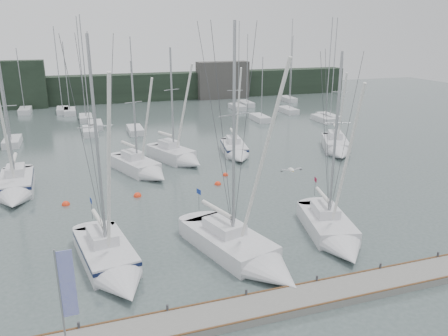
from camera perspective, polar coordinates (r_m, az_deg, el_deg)
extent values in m
plane|color=#465553|center=(26.83, 3.76, -11.55)|extent=(160.00, 160.00, 0.00)
cube|color=slate|center=(22.89, 8.69, -16.84)|extent=(24.00, 2.00, 0.40)
cube|color=black|center=(84.73, -12.45, 10.19)|extent=(90.00, 4.00, 5.00)
cube|color=black|center=(82.81, -26.40, 9.66)|extent=(12.00, 3.00, 8.00)
cube|color=#423F3C|center=(86.48, -0.18, 11.41)|extent=(10.00, 3.00, 7.00)
cube|color=silver|center=(58.53, -11.51, 4.83)|extent=(1.80, 4.50, 0.90)
cylinder|color=#919498|center=(57.01, -11.82, 10.74)|extent=(0.12, 0.12, 11.37)
cube|color=silver|center=(76.23, -20.31, 7.06)|extent=(1.80, 4.50, 0.90)
cylinder|color=#919498|center=(74.90, -20.88, 12.06)|extent=(0.12, 0.12, 12.61)
cube|color=silver|center=(74.78, -19.47, 6.95)|extent=(1.80, 4.50, 0.90)
cylinder|color=#919498|center=(73.53, -19.92, 11.20)|extent=(0.12, 0.12, 10.38)
cube|color=silver|center=(78.28, -24.54, 6.81)|extent=(1.80, 4.50, 0.90)
cylinder|color=#919498|center=(77.11, -25.07, 10.50)|extent=(0.12, 0.12, 9.42)
cube|color=silver|center=(66.20, 12.88, 6.23)|extent=(1.80, 4.50, 0.90)
cylinder|color=#919498|center=(64.76, 13.56, 12.52)|extent=(0.12, 0.12, 13.80)
cube|color=silver|center=(84.06, 8.34, 8.87)|extent=(1.80, 4.50, 0.90)
cylinder|color=#919498|center=(82.81, 8.74, 13.90)|extent=(0.12, 0.12, 13.95)
cube|color=silver|center=(68.32, -17.59, 6.19)|extent=(1.80, 4.50, 0.90)
cylinder|color=#919498|center=(66.83, -18.18, 12.34)|extent=(0.12, 0.12, 13.93)
cube|color=silver|center=(78.09, 2.84, 8.36)|extent=(1.80, 4.50, 0.90)
cylinder|color=#919498|center=(76.86, 3.05, 12.83)|extent=(0.12, 0.12, 11.40)
cube|color=silver|center=(72.32, 8.38, 7.44)|extent=(1.80, 4.50, 0.90)
cylinder|color=#919498|center=(71.06, 8.79, 12.18)|extent=(0.12, 0.12, 11.22)
cube|color=silver|center=(57.16, -25.92, 3.07)|extent=(1.80, 4.50, 0.90)
cylinder|color=#919498|center=(55.68, -26.75, 8.49)|extent=(0.12, 0.12, 10.25)
cube|color=silver|center=(63.09, -16.45, 5.39)|extent=(1.80, 4.50, 0.90)
cylinder|color=#919498|center=(61.61, -16.95, 11.13)|extent=(0.12, 0.12, 11.95)
cube|color=silver|center=(65.47, 4.71, 6.49)|extent=(1.80, 4.50, 0.90)
cylinder|color=#919498|center=(64.26, 5.00, 10.51)|extent=(0.12, 0.12, 8.49)
cube|color=silver|center=(59.34, -17.06, 4.58)|extent=(1.80, 4.50, 0.90)
cylinder|color=#919498|center=(57.70, -17.72, 11.64)|extent=(0.12, 0.12, 13.91)
cube|color=silver|center=(67.95, 13.47, 6.48)|extent=(1.80, 4.50, 0.90)
cylinder|color=#919498|center=(66.54, 14.16, 12.58)|extent=(0.12, 0.12, 13.75)
cube|color=silver|center=(74.50, 1.75, 7.92)|extent=(1.80, 4.50, 0.90)
cylinder|color=#919498|center=(73.14, 1.94, 13.38)|extent=(0.12, 0.12, 13.41)
cube|color=silver|center=(27.16, -15.20, -10.81)|extent=(3.57, 6.08, 1.37)
cone|color=silver|center=(23.71, -12.78, -15.15)|extent=(3.02, 2.86, 2.64)
cube|color=silver|center=(27.11, -15.60, -8.52)|extent=(1.82, 2.50, 0.64)
cylinder|color=#919498|center=(24.38, -16.21, 2.50)|extent=(0.16, 0.16, 11.80)
cylinder|color=silver|center=(27.38, -16.07, -6.40)|extent=(0.72, 2.80, 0.26)
cube|color=#0F1838|center=(26.95, -15.28, -9.96)|extent=(3.59, 6.10, 0.23)
cube|color=navy|center=(28.92, -17.00, -4.09)|extent=(0.10, 0.49, 0.33)
cube|color=silver|center=(27.37, 0.61, -9.87)|extent=(4.73, 7.01, 1.41)
cone|color=silver|center=(24.30, 7.16, -13.89)|extent=(3.67, 3.50, 3.00)
cube|color=silver|center=(27.25, 0.04, -7.58)|extent=(2.32, 2.93, 0.66)
cylinder|color=#919498|center=(24.57, 1.30, 4.13)|extent=(0.17, 0.17, 12.41)
cylinder|color=silver|center=(27.51, -0.95, -5.39)|extent=(1.16, 3.08, 0.26)
cube|color=navy|center=(28.96, -3.32, -3.11)|extent=(0.17, 0.49, 0.34)
cube|color=silver|center=(30.61, 13.21, -7.29)|extent=(3.81, 5.96, 1.32)
cone|color=silver|center=(27.33, 15.83, -10.71)|extent=(3.11, 2.89, 2.65)
cube|color=silver|center=(30.60, 13.08, -5.29)|extent=(1.91, 2.47, 0.62)
cylinder|color=#919498|center=(28.27, 14.32, 3.57)|extent=(0.16, 0.16, 10.79)
cylinder|color=silver|center=(30.89, 12.80, -3.46)|extent=(0.84, 2.68, 0.25)
cube|color=maroon|center=(32.35, 11.87, -1.50)|extent=(0.13, 0.47, 0.32)
cube|color=silver|center=(40.95, -25.43, -2.01)|extent=(2.81, 5.73, 1.55)
cone|color=silver|center=(37.17, -25.80, -3.99)|extent=(2.69, 2.51, 2.59)
cube|color=silver|center=(41.10, -25.59, -0.28)|extent=(1.51, 2.31, 0.73)
cylinder|color=#919498|center=(39.15, -26.58, 5.81)|extent=(0.19, 0.19, 10.02)
cylinder|color=silver|center=(41.44, -25.71, 1.19)|extent=(0.40, 2.76, 0.29)
cube|color=#0F1838|center=(40.79, -25.52, -1.32)|extent=(2.84, 5.75, 0.26)
cube|color=silver|center=(42.77, -11.47, 0.18)|extent=(4.32, 6.04, 1.48)
cone|color=silver|center=(39.50, -8.69, -1.14)|extent=(3.16, 3.10, 2.47)
cube|color=silver|center=(42.88, -11.87, 1.72)|extent=(2.07, 2.55, 0.69)
cylinder|color=#919498|center=(41.16, -11.65, 7.15)|extent=(0.18, 0.18, 9.19)
cylinder|color=silver|center=(43.17, -12.34, 3.02)|extent=(1.24, 2.61, 0.28)
cube|color=silver|center=(45.75, -6.81, 1.62)|extent=(4.33, 5.60, 1.59)
cone|color=silver|center=(43.00, -4.03, 0.64)|extent=(3.19, 2.98, 2.54)
cube|color=silver|center=(45.86, -7.24, 3.15)|extent=(2.08, 2.39, 0.74)
cylinder|color=#919498|center=(44.20, -6.81, 8.83)|extent=(0.19, 0.19, 10.12)
cylinder|color=silver|center=(46.01, -7.63, 4.41)|extent=(1.25, 2.35, 0.30)
cube|color=silver|center=(48.09, 1.31, 2.46)|extent=(3.22, 5.48, 1.35)
cone|color=silver|center=(44.62, 2.10, 1.22)|extent=(2.70, 2.58, 2.35)
cube|color=silver|center=(48.27, 1.23, 3.73)|extent=(1.63, 2.25, 0.63)
cylinder|color=#919498|center=(46.58, 1.43, 8.92)|extent=(0.16, 0.16, 9.72)
cylinder|color=silver|center=(48.64, 1.12, 4.82)|extent=(0.69, 2.52, 0.25)
cube|color=#0F1838|center=(47.98, 1.31, 2.98)|extent=(3.24, 5.50, 0.23)
cube|color=silver|center=(51.24, 14.30, 2.92)|extent=(4.68, 6.27, 1.51)
cone|color=silver|center=(47.32, 14.95, 1.65)|extent=(3.31, 3.29, 2.51)
cube|color=silver|center=(51.46, 14.32, 4.25)|extent=(2.21, 2.66, 0.70)
cylinder|color=#919498|center=(49.80, 14.82, 8.57)|extent=(0.18, 0.18, 8.87)
cylinder|color=silver|center=(51.89, 14.30, 5.39)|extent=(1.43, 2.67, 0.28)
sphere|color=#FC3716|center=(36.51, -11.23, -3.64)|extent=(0.66, 0.66, 0.66)
sphere|color=#FC3716|center=(38.46, -0.81, -2.16)|extent=(0.59, 0.59, 0.59)
sphere|color=#FC3716|center=(36.29, -19.95, -4.54)|extent=(0.62, 0.62, 0.62)
cylinder|color=#919498|center=(19.60, -20.57, -15.78)|extent=(0.09, 0.09, 4.52)
cube|color=#1E2BBD|center=(19.25, -19.74, -14.06)|extent=(0.60, 0.06, 3.01)
ellipsoid|color=white|center=(23.15, 8.78, -0.24)|extent=(0.27, 0.50, 0.22)
cube|color=gray|center=(23.02, 8.08, -0.26)|extent=(0.50, 0.18, 0.12)
cube|color=gray|center=(23.27, 9.48, -0.13)|extent=(0.50, 0.18, 0.12)
sphere|color=#FC3716|center=(40.79, 0.18, -0.98)|extent=(0.53, 0.53, 0.53)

